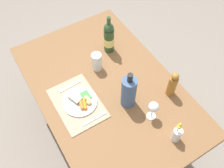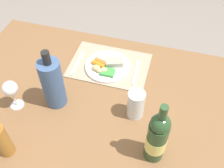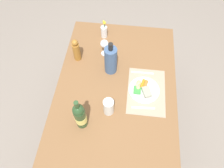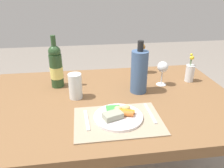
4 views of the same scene
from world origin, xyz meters
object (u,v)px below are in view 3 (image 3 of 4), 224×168
(knife, at_px, (142,73))
(flower_vase, at_px, (104,31))
(pepper_mill, at_px, (76,50))
(water_tumbler, at_px, (109,107))
(dinner_plate, at_px, (144,89))
(wine_bottle, at_px, (80,116))
(dining_table, at_px, (116,94))
(cooler_bottle, at_px, (111,60))
(wine_glass, at_px, (104,44))
(fork, at_px, (143,108))

(knife, height_order, flower_vase, flower_vase)
(pepper_mill, bearing_deg, water_tumbler, -145.14)
(dinner_plate, distance_m, flower_vase, 0.66)
(dinner_plate, relative_size, wine_bottle, 0.73)
(water_tumbler, bearing_deg, wine_bottle, 123.26)
(dining_table, bearing_deg, pepper_mill, 52.29)
(cooler_bottle, height_order, wine_glass, cooler_bottle)
(fork, relative_size, flower_vase, 0.89)
(flower_vase, distance_m, wine_glass, 0.21)
(wine_glass, bearing_deg, dinner_plate, -134.29)
(wine_bottle, relative_size, flower_vase, 1.68)
(fork, distance_m, wine_glass, 0.61)
(dining_table, xyz_separation_m, knife, (0.18, -0.20, 0.07))
(pepper_mill, distance_m, wine_glass, 0.24)
(dinner_plate, xyz_separation_m, water_tumbler, (-0.20, 0.25, 0.04))
(dining_table, xyz_separation_m, wine_glass, (0.35, 0.13, 0.18))
(knife, bearing_deg, fork, -177.48)
(water_tumbler, bearing_deg, dinner_plate, -50.37)
(dining_table, relative_size, wine_glass, 9.26)
(wine_bottle, xyz_separation_m, water_tumbler, (0.11, -0.17, -0.07))
(cooler_bottle, distance_m, pepper_mill, 0.31)
(dining_table, height_order, fork, fork)
(wine_bottle, distance_m, wine_glass, 0.66)
(dinner_plate, height_order, water_tumbler, water_tumbler)
(flower_vase, bearing_deg, dinner_plate, -145.08)
(dining_table, height_order, flower_vase, flower_vase)
(dinner_plate, xyz_separation_m, wine_glass, (0.34, 0.35, 0.10))
(fork, relative_size, knife, 0.94)
(flower_vase, relative_size, water_tumbler, 1.33)
(dining_table, bearing_deg, knife, -47.96)
(fork, bearing_deg, knife, -0.30)
(cooler_bottle, relative_size, wine_glass, 1.99)
(dining_table, height_order, cooler_bottle, cooler_bottle)
(dinner_plate, xyz_separation_m, flower_vase, (0.54, 0.38, 0.04))
(dinner_plate, distance_m, wine_bottle, 0.54)
(wine_bottle, relative_size, wine_glass, 2.07)
(wine_glass, bearing_deg, cooler_bottle, -156.80)
(dinner_plate, distance_m, fork, 0.15)
(knife, xyz_separation_m, flower_vase, (0.38, 0.36, 0.06))
(dining_table, bearing_deg, wine_bottle, 145.43)
(dining_table, distance_m, fork, 0.26)
(wine_bottle, distance_m, flower_vase, 0.86)
(cooler_bottle, bearing_deg, fork, -139.19)
(water_tumbler, height_order, wine_glass, wine_glass)
(pepper_mill, xyz_separation_m, wine_glass, (0.08, -0.22, 0.01))
(knife, xyz_separation_m, water_tumbler, (-0.37, 0.23, 0.05))
(dining_table, xyz_separation_m, water_tumbler, (-0.19, 0.03, 0.12))
(cooler_bottle, bearing_deg, wine_glass, 23.20)
(water_tumbler, relative_size, pepper_mill, 0.67)
(dining_table, height_order, wine_bottle, wine_bottle)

